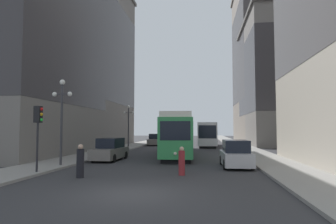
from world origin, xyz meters
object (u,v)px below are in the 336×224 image
streetcar (179,134)px  lamp_post_left_near (62,109)px  transit_bus (208,133)px  pedestrian_crossing_near (182,162)px  parked_car_right_far (236,155)px  parked_car_left_mid (110,150)px  lamp_post_left_far (128,120)px  parked_car_left_near (155,140)px  traffic_light_near_left (38,121)px  pedestrian_crossing_far (80,162)px

streetcar → lamp_post_left_near: (-7.21, -8.70, 1.83)m
transit_bus → lamp_post_left_near: 26.86m
streetcar → pedestrian_crossing_near: streetcar is taller
streetcar → parked_car_right_far: size_ratio=3.01×
parked_car_left_mid → lamp_post_left_far: lamp_post_left_far is taller
parked_car_left_near → traffic_light_near_left: 29.70m
parked_car_left_near → pedestrian_crossing_near: parked_car_left_near is taller
parked_car_left_near → lamp_post_left_far: lamp_post_left_far is taller
parked_car_left_mid → traffic_light_near_left: size_ratio=1.26×
parked_car_left_mid → parked_car_right_far: (9.79, -3.09, -0.00)m
parked_car_left_near → parked_car_left_mid: same height
streetcar → pedestrian_crossing_near: size_ratio=8.21×
streetcar → transit_bus: streetcar is taller
streetcar → parked_car_right_far: 8.56m
parked_car_right_far → parked_car_left_near: bearing=-70.0°
transit_bus → lamp_post_left_far: lamp_post_left_far is taller
pedestrian_crossing_near → lamp_post_left_near: lamp_post_left_near is taller
streetcar → parked_car_left_near: 18.58m
parked_car_left_near → traffic_light_near_left: traffic_light_near_left is taller
parked_car_left_near → lamp_post_left_near: 26.71m
traffic_light_near_left → pedestrian_crossing_far: bearing=-13.3°
streetcar → traffic_light_near_left: streetcar is taller
pedestrian_crossing_near → traffic_light_near_left: traffic_light_near_left is taller
streetcar → parked_car_left_near: (-5.31, 17.76, -1.26)m
streetcar → parked_car_left_mid: bearing=-145.1°
streetcar → parked_car_left_near: streetcar is taller
pedestrian_crossing_far → lamp_post_left_near: lamp_post_left_near is taller
streetcar → parked_car_left_mid: (-5.30, -4.09, -1.26)m
streetcar → lamp_post_left_near: bearing=-132.3°
parked_car_right_far → traffic_light_near_left: bearing=20.5°
streetcar → pedestrian_crossing_far: 13.22m
lamp_post_left_far → streetcar: bearing=-50.3°
transit_bus → parked_car_right_far: 23.33m
parked_car_left_mid → pedestrian_crossing_far: parked_car_left_mid is taller
transit_bus → parked_car_left_near: 8.53m
parked_car_right_far → lamp_post_left_near: bearing=6.0°
streetcar → lamp_post_left_near: size_ratio=2.25×
parked_car_left_near → parked_car_right_far: bearing=-69.5°
streetcar → traffic_light_near_left: size_ratio=3.50×
lamp_post_left_far → pedestrian_crossing_near: bearing=-67.0°
parked_car_left_mid → pedestrian_crossing_far: (1.17, -8.40, -0.03)m
pedestrian_crossing_near → parked_car_left_mid: bearing=46.2°
traffic_light_near_left → transit_bus: bearing=70.3°
pedestrian_crossing_near → lamp_post_left_near: (-8.33, 2.30, 3.20)m
parked_car_left_mid → transit_bus: bearing=70.2°
parked_car_left_mid → parked_car_right_far: size_ratio=1.09×
parked_car_left_near → lamp_post_left_near: lamp_post_left_near is taller
pedestrian_crossing_far → lamp_post_left_far: lamp_post_left_far is taller
parked_car_left_mid → traffic_light_near_left: 8.19m
transit_bus → lamp_post_left_far: (-10.18, -7.40, 1.80)m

